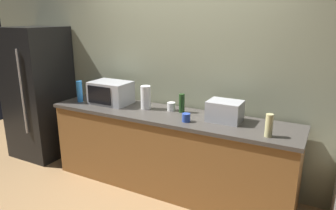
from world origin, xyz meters
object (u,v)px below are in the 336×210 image
object	(u,v)px
microwave	(111,93)
toaster_oven	(225,111)
bottle_spray_cleaner	(80,91)
paper_towel_roll	(146,97)
bottle_wine	(182,103)
mug_blue	(186,118)
bottle_vinegar	(269,125)
mug_white	(171,106)
refrigerator	(39,93)

from	to	relation	value
microwave	toaster_oven	size ratio (longest dim) A/B	1.41
bottle_spray_cleaner	paper_towel_roll	bearing A→B (deg)	7.87
bottle_wine	mug_blue	world-z (taller)	bottle_wine
bottle_vinegar	mug_white	distance (m)	1.17
bottle_spray_cleaner	bottle_vinegar	world-z (taller)	bottle_spray_cleaner
toaster_oven	bottle_wine	bearing A→B (deg)	172.97
mug_blue	refrigerator	bearing A→B (deg)	176.43
paper_towel_roll	mug_white	world-z (taller)	paper_towel_roll
mug_white	mug_blue	bearing A→B (deg)	-41.06
mug_white	bottle_vinegar	bearing A→B (deg)	-14.85
toaster_oven	bottle_wine	xyz separation A→B (m)	(-0.52, 0.06, -0.00)
bottle_vinegar	mug_white	xyz separation A→B (m)	(-1.13, 0.30, -0.06)
paper_towel_roll	bottle_wine	distance (m)	0.43
bottle_spray_cleaner	bottle_wine	size ratio (longest dim) A/B	1.26
microwave	mug_blue	size ratio (longest dim) A/B	5.61
microwave	bottle_vinegar	distance (m)	1.94
toaster_oven	bottle_vinegar	bearing A→B (deg)	-25.82
mug_blue	mug_white	size ratio (longest dim) A/B	0.91
microwave	mug_blue	bearing A→B (deg)	-9.93
paper_towel_roll	mug_white	distance (m)	0.31
refrigerator	mug_white	bearing A→B (deg)	3.61
paper_towel_roll	mug_blue	xyz separation A→B (m)	(0.60, -0.20, -0.09)
refrigerator	bottle_vinegar	bearing A→B (deg)	-3.13
microwave	mug_blue	world-z (taller)	microwave
microwave	mug_white	bearing A→B (deg)	5.73
bottle_vinegar	mug_blue	world-z (taller)	bottle_vinegar
bottle_wine	mug_blue	xyz separation A→B (m)	(0.18, -0.27, -0.06)
refrigerator	mug_blue	size ratio (longest dim) A/B	21.04
microwave	mug_white	world-z (taller)	microwave
refrigerator	bottle_wine	xyz separation A→B (m)	(2.16, 0.12, 0.10)
mug_blue	bottle_spray_cleaner	bearing A→B (deg)	177.24
paper_towel_roll	mug_blue	bearing A→B (deg)	-17.96
mug_blue	mug_white	bearing A→B (deg)	138.94
toaster_oven	bottle_spray_cleaner	size ratio (longest dim) A/B	1.29
bottle_spray_cleaner	bottle_vinegar	xyz separation A→B (m)	(2.32, -0.10, -0.03)
microwave	bottle_vinegar	bearing A→B (deg)	-6.54
mug_white	microwave	bearing A→B (deg)	-174.27
toaster_oven	refrigerator	bearing A→B (deg)	-178.71
refrigerator	paper_towel_roll	size ratio (longest dim) A/B	6.67
microwave	bottle_wine	bearing A→B (deg)	4.68
paper_towel_roll	bottle_spray_cleaner	bearing A→B (deg)	-172.13
microwave	bottle_spray_cleaner	world-z (taller)	microwave
paper_towel_roll	bottle_vinegar	world-z (taller)	paper_towel_roll
paper_towel_roll	bottle_spray_cleaner	size ratio (longest dim) A/B	1.02
refrigerator	bottle_vinegar	distance (m)	3.16
bottle_vinegar	mug_white	size ratio (longest dim) A/B	2.25
bottle_vinegar	mug_white	bearing A→B (deg)	165.15
refrigerator	toaster_oven	size ratio (longest dim) A/B	5.29
toaster_oven	paper_towel_roll	world-z (taller)	paper_towel_roll
microwave	paper_towel_roll	world-z (taller)	same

